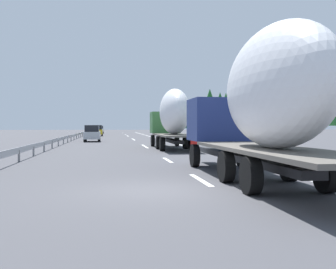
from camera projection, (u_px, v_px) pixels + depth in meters
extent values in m
plane|color=#424247|center=(121.00, 140.00, 51.52)|extent=(260.00, 260.00, 0.00)
cube|color=white|center=(201.00, 180.00, 14.15)|extent=(3.20, 0.20, 0.01)
cube|color=white|center=(168.00, 160.00, 22.28)|extent=(3.20, 0.20, 0.01)
cube|color=white|center=(146.00, 147.00, 35.48)|extent=(3.20, 0.20, 0.01)
cube|color=white|center=(143.00, 145.00, 38.45)|extent=(3.20, 0.20, 0.01)
cube|color=white|center=(134.00, 140.00, 53.41)|extent=(3.20, 0.20, 0.01)
cube|color=white|center=(133.00, 139.00, 57.24)|extent=(3.20, 0.20, 0.01)
cube|color=white|center=(127.00, 136.00, 75.04)|extent=(3.20, 0.20, 0.01)
cube|color=white|center=(128.00, 136.00, 71.45)|extent=(3.20, 0.20, 0.01)
cube|color=white|center=(125.00, 135.00, 84.17)|extent=(3.20, 0.20, 0.01)
cube|color=white|center=(123.00, 133.00, 102.93)|extent=(3.20, 0.20, 0.01)
cube|color=white|center=(159.00, 139.00, 57.24)|extent=(110.00, 0.20, 0.01)
cube|color=#387038|center=(165.00, 123.00, 36.95)|extent=(2.40, 2.50, 1.90)
cube|color=black|center=(163.00, 117.00, 38.03)|extent=(0.08, 2.12, 0.80)
cube|color=#262628|center=(169.00, 140.00, 34.23)|extent=(10.24, 0.70, 0.24)
cube|color=#59544C|center=(174.00, 135.00, 31.47)|extent=(8.73, 2.50, 0.12)
ellipsoid|color=white|center=(174.00, 112.00, 31.45)|extent=(5.61, 2.20, 3.50)
cube|color=red|center=(195.00, 140.00, 27.28)|extent=(0.04, 0.56, 0.56)
cylinder|color=black|center=(153.00, 141.00, 36.84)|extent=(1.04, 0.30, 1.04)
cylinder|color=black|center=(177.00, 140.00, 37.14)|extent=(1.04, 0.30, 1.04)
cylinder|color=black|center=(158.00, 143.00, 32.52)|extent=(1.04, 0.35, 1.04)
cylinder|color=black|center=(186.00, 142.00, 32.82)|extent=(1.04, 0.35, 1.04)
cylinder|color=black|center=(162.00, 144.00, 30.14)|extent=(1.04, 0.35, 1.04)
cylinder|color=black|center=(192.00, 144.00, 30.45)|extent=(1.04, 0.35, 1.04)
cube|color=navy|center=(218.00, 120.00, 18.66)|extent=(2.40, 2.50, 1.90)
cube|color=black|center=(212.00, 110.00, 19.74)|extent=(0.08, 2.12, 0.80)
cube|color=#262628|center=(240.00, 157.00, 15.59)|extent=(11.56, 0.70, 0.24)
cube|color=#59544C|center=(272.00, 150.00, 12.47)|extent=(10.17, 2.50, 0.12)
ellipsoid|color=white|center=(275.00, 87.00, 12.25)|extent=(6.85, 2.20, 3.69)
cylinder|color=black|center=(195.00, 156.00, 18.55)|extent=(1.04, 0.30, 1.04)
cylinder|color=black|center=(242.00, 155.00, 18.85)|extent=(1.04, 0.30, 1.04)
cylinder|color=black|center=(226.00, 167.00, 13.52)|extent=(1.04, 0.35, 1.04)
cylinder|color=black|center=(289.00, 166.00, 13.82)|extent=(1.04, 0.35, 1.04)
cylinder|color=black|center=(251.00, 176.00, 11.14)|extent=(1.04, 0.35, 1.04)
cylinder|color=black|center=(326.00, 174.00, 11.45)|extent=(1.04, 0.35, 1.04)
cube|color=#28479E|center=(98.00, 131.00, 88.48)|extent=(4.48, 1.82, 0.84)
cube|color=black|center=(98.00, 127.00, 88.13)|extent=(2.46, 1.60, 0.72)
cylinder|color=black|center=(95.00, 133.00, 89.75)|extent=(0.64, 0.22, 0.64)
cylinder|color=black|center=(102.00, 133.00, 89.98)|extent=(0.64, 0.22, 0.64)
cylinder|color=black|center=(94.00, 133.00, 87.00)|extent=(0.64, 0.22, 0.64)
cylinder|color=black|center=(102.00, 133.00, 87.23)|extent=(0.64, 0.22, 0.64)
cube|color=white|center=(100.00, 130.00, 97.15)|extent=(4.31, 1.77, 0.84)
cube|color=black|center=(100.00, 127.00, 96.81)|extent=(2.37, 1.55, 0.66)
cylinder|color=black|center=(97.00, 132.00, 98.37)|extent=(0.64, 0.22, 0.64)
cylinder|color=black|center=(103.00, 132.00, 98.59)|extent=(0.64, 0.22, 0.64)
cylinder|color=black|center=(96.00, 132.00, 95.73)|extent=(0.64, 0.22, 0.64)
cylinder|color=black|center=(103.00, 132.00, 95.95)|extent=(0.64, 0.22, 0.64)
cube|color=gold|center=(97.00, 132.00, 73.19)|extent=(4.24, 1.87, 0.84)
cube|color=black|center=(97.00, 127.00, 72.86)|extent=(2.33, 1.65, 0.78)
cylinder|color=black|center=(93.00, 134.00, 74.38)|extent=(0.64, 0.22, 0.64)
cylinder|color=black|center=(102.00, 134.00, 74.62)|extent=(0.64, 0.22, 0.64)
cylinder|color=black|center=(92.00, 134.00, 71.78)|extent=(0.64, 0.22, 0.64)
cylinder|color=black|center=(102.00, 134.00, 72.01)|extent=(0.64, 0.22, 0.64)
cube|color=#ADB2B7|center=(92.00, 135.00, 47.80)|extent=(4.27, 1.80, 0.84)
cube|color=black|center=(92.00, 128.00, 47.46)|extent=(2.35, 1.58, 0.76)
cylinder|color=black|center=(86.00, 139.00, 49.01)|extent=(0.64, 0.22, 0.64)
cylinder|color=black|center=(99.00, 138.00, 49.23)|extent=(0.64, 0.22, 0.64)
cylinder|color=black|center=(85.00, 139.00, 46.39)|extent=(0.64, 0.22, 0.64)
cylinder|color=black|center=(99.00, 139.00, 46.61)|extent=(0.64, 0.22, 0.64)
cylinder|color=gray|center=(169.00, 130.00, 55.68)|extent=(0.10, 0.10, 2.64)
cube|color=#2D569E|center=(169.00, 117.00, 55.64)|extent=(0.06, 0.90, 0.70)
cylinder|color=#472D19|center=(265.00, 138.00, 31.19)|extent=(0.28, 0.28, 1.87)
cone|color=#1E5B23|center=(265.00, 99.00, 31.12)|extent=(3.00, 3.00, 4.02)
cylinder|color=#472D19|center=(210.00, 132.00, 59.55)|extent=(0.35, 0.35, 1.97)
cone|color=#1E5B23|center=(210.00, 107.00, 59.47)|extent=(3.60, 3.60, 5.26)
cylinder|color=#472D19|center=(180.00, 132.00, 79.81)|extent=(0.25, 0.25, 1.35)
cone|color=#1E5B23|center=(180.00, 118.00, 79.75)|extent=(3.93, 3.93, 4.13)
cylinder|color=#472D19|center=(226.00, 135.00, 49.88)|extent=(0.30, 0.30, 1.56)
cone|color=#286B2D|center=(226.00, 110.00, 49.82)|extent=(2.95, 2.95, 4.31)
cylinder|color=#472D19|center=(220.00, 133.00, 50.12)|extent=(0.34, 0.34, 1.96)
cone|color=#1E5B23|center=(220.00, 109.00, 50.06)|extent=(2.89, 2.89, 4.00)
cube|color=#9EA0A5|center=(74.00, 135.00, 53.63)|extent=(94.00, 0.06, 0.32)
cube|color=slate|center=(19.00, 156.00, 21.27)|extent=(0.10, 0.10, 0.60)
cube|color=slate|center=(33.00, 151.00, 25.32)|extent=(0.10, 0.10, 0.60)
cube|color=slate|center=(44.00, 148.00, 29.37)|extent=(0.10, 0.10, 0.60)
cube|color=slate|center=(52.00, 145.00, 33.41)|extent=(0.10, 0.10, 0.60)
cube|color=slate|center=(58.00, 143.00, 37.46)|extent=(0.10, 0.10, 0.60)
cube|color=slate|center=(63.00, 141.00, 41.50)|extent=(0.10, 0.10, 0.60)
cube|color=slate|center=(68.00, 140.00, 45.55)|extent=(0.10, 0.10, 0.60)
cube|color=slate|center=(71.00, 139.00, 49.59)|extent=(0.10, 0.10, 0.60)
cube|color=slate|center=(74.00, 138.00, 53.64)|extent=(0.10, 0.10, 0.60)
cube|color=slate|center=(77.00, 137.00, 57.69)|extent=(0.10, 0.10, 0.60)
cube|color=slate|center=(79.00, 136.00, 61.73)|extent=(0.10, 0.10, 0.60)
cube|color=slate|center=(81.00, 135.00, 65.78)|extent=(0.10, 0.10, 0.60)
cube|color=slate|center=(82.00, 135.00, 69.82)|extent=(0.10, 0.10, 0.60)
cube|color=slate|center=(84.00, 134.00, 73.87)|extent=(0.10, 0.10, 0.60)
cube|color=slate|center=(85.00, 134.00, 77.91)|extent=(0.10, 0.10, 0.60)
cube|color=slate|center=(87.00, 133.00, 81.96)|extent=(0.10, 0.10, 0.60)
cube|color=slate|center=(88.00, 133.00, 86.01)|extent=(0.10, 0.10, 0.60)
cube|color=slate|center=(89.00, 133.00, 90.05)|extent=(0.10, 0.10, 0.60)
cube|color=slate|center=(90.00, 132.00, 94.10)|extent=(0.10, 0.10, 0.60)
cube|color=slate|center=(90.00, 132.00, 98.14)|extent=(0.10, 0.10, 0.60)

